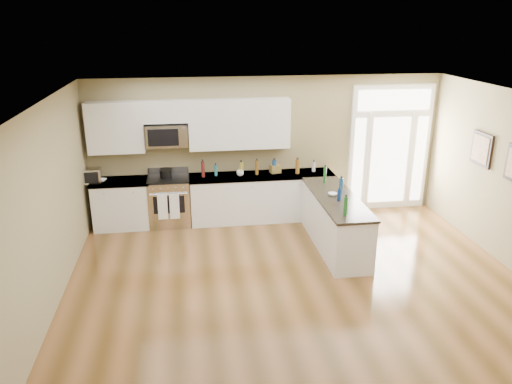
% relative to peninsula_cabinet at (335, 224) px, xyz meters
% --- Properties ---
extents(ground, '(8.00, 8.00, 0.00)m').
position_rel_peninsula_cabinet_xyz_m(ground, '(-0.93, -2.24, -0.43)').
color(ground, '#543917').
extents(room_shell, '(8.00, 8.00, 8.00)m').
position_rel_peninsula_cabinet_xyz_m(room_shell, '(-0.93, -2.24, 1.27)').
color(room_shell, '#8C8059').
rests_on(room_shell, ground).
extents(back_cabinet_left, '(1.10, 0.66, 0.94)m').
position_rel_peninsula_cabinet_xyz_m(back_cabinet_left, '(-3.80, 1.45, 0.00)').
color(back_cabinet_left, silver).
rests_on(back_cabinet_left, ground).
extents(back_cabinet_right, '(2.85, 0.66, 0.94)m').
position_rel_peninsula_cabinet_xyz_m(back_cabinet_right, '(-1.08, 1.45, 0.00)').
color(back_cabinet_right, silver).
rests_on(back_cabinet_right, ground).
extents(peninsula_cabinet, '(0.69, 2.32, 0.94)m').
position_rel_peninsula_cabinet_xyz_m(peninsula_cabinet, '(0.00, 0.00, 0.00)').
color(peninsula_cabinet, silver).
rests_on(peninsula_cabinet, ground).
extents(upper_cabinet_left, '(1.04, 0.33, 0.95)m').
position_rel_peninsula_cabinet_xyz_m(upper_cabinet_left, '(-3.81, 1.59, 1.49)').
color(upper_cabinet_left, silver).
rests_on(upper_cabinet_left, room_shell).
extents(upper_cabinet_right, '(1.94, 0.33, 0.95)m').
position_rel_peninsula_cabinet_xyz_m(upper_cabinet_right, '(-1.50, 1.59, 1.49)').
color(upper_cabinet_right, silver).
rests_on(upper_cabinet_right, room_shell).
extents(upper_cabinet_short, '(0.82, 0.33, 0.40)m').
position_rel_peninsula_cabinet_xyz_m(upper_cabinet_short, '(-2.88, 1.59, 1.77)').
color(upper_cabinet_short, silver).
rests_on(upper_cabinet_short, room_shell).
extents(microwave, '(0.78, 0.41, 0.42)m').
position_rel_peninsula_cabinet_xyz_m(microwave, '(-2.88, 1.56, 1.33)').
color(microwave, silver).
rests_on(microwave, room_shell).
extents(entry_door, '(1.70, 0.10, 2.60)m').
position_rel_peninsula_cabinet_xyz_m(entry_door, '(1.62, 1.71, 0.87)').
color(entry_door, white).
rests_on(entry_door, ground).
extents(wall_art_near, '(0.05, 0.58, 0.58)m').
position_rel_peninsula_cabinet_xyz_m(wall_art_near, '(2.54, -0.04, 1.27)').
color(wall_art_near, black).
rests_on(wall_art_near, room_shell).
extents(kitchen_range, '(0.79, 0.70, 1.08)m').
position_rel_peninsula_cabinet_xyz_m(kitchen_range, '(-2.89, 1.45, 0.04)').
color(kitchen_range, silver).
rests_on(kitchen_range, ground).
extents(stockpot, '(0.29, 0.29, 0.17)m').
position_rel_peninsula_cabinet_xyz_m(stockpot, '(-2.94, 1.48, 0.60)').
color(stockpot, black).
rests_on(stockpot, kitchen_range).
extents(toaster_oven, '(0.33, 0.26, 0.27)m').
position_rel_peninsula_cabinet_xyz_m(toaster_oven, '(-4.28, 1.39, 0.64)').
color(toaster_oven, silver).
rests_on(toaster_oven, back_cabinet_left).
extents(cardboard_box, '(0.23, 0.19, 0.16)m').
position_rel_peninsula_cabinet_xyz_m(cardboard_box, '(-0.80, 1.53, 0.59)').
color(cardboard_box, olive).
rests_on(cardboard_box, back_cabinet_right).
extents(bowl_left, '(0.23, 0.23, 0.04)m').
position_rel_peninsula_cabinet_xyz_m(bowl_left, '(-4.13, 1.44, 0.53)').
color(bowl_left, white).
rests_on(bowl_left, back_cabinet_left).
extents(bowl_peninsula, '(0.16, 0.16, 0.05)m').
position_rel_peninsula_cabinet_xyz_m(bowl_peninsula, '(-0.05, 0.06, 0.53)').
color(bowl_peninsula, white).
rests_on(bowl_peninsula, peninsula_cabinet).
extents(cup_counter, '(0.15, 0.15, 0.11)m').
position_rel_peninsula_cabinet_xyz_m(cup_counter, '(-1.51, 1.42, 0.56)').
color(cup_counter, white).
rests_on(cup_counter, back_cabinet_right).
extents(counter_bottles, '(2.40, 2.42, 0.31)m').
position_rel_peninsula_cabinet_xyz_m(counter_bottles, '(-0.72, 0.91, 0.64)').
color(counter_bottles, '#19591E').
rests_on(counter_bottles, back_cabinet_right).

